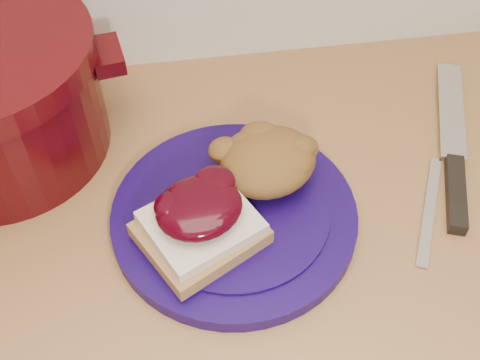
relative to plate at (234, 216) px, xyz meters
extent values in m
cylinder|color=#12043F|center=(0.00, 0.00, 0.00)|extent=(0.38, 0.38, 0.02)
cube|color=olive|center=(-0.04, -0.04, 0.02)|extent=(0.16, 0.15, 0.02)
cube|color=beige|center=(-0.04, -0.03, 0.04)|extent=(0.14, 0.14, 0.01)
ellipsoid|color=black|center=(-0.04, -0.03, 0.06)|extent=(0.12, 0.12, 0.03)
ellipsoid|color=brown|center=(0.05, 0.04, 0.04)|extent=(0.15, 0.14, 0.06)
cube|color=black|center=(0.27, -0.01, 0.00)|extent=(0.06, 0.11, 0.02)
cube|color=silver|center=(0.32, 0.14, 0.00)|extent=(0.09, 0.19, 0.00)
cube|color=silver|center=(0.23, -0.02, -0.01)|extent=(0.09, 0.16, 0.00)
cube|color=#370508|center=(-0.13, 0.19, 0.10)|extent=(0.05, 0.07, 0.02)
camera|label=1|loc=(-0.06, -0.42, 0.57)|focal=45.00mm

